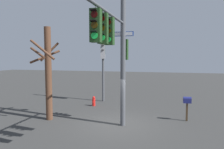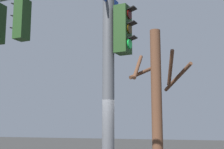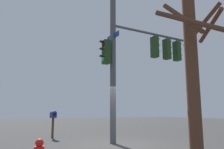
# 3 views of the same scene
# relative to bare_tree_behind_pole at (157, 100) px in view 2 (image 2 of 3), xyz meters

# --- Properties ---
(main_signal_pole_assembly) EXTENTS (5.89, 3.11, 9.75)m
(main_signal_pole_assembly) POSITION_rel_bare_tree_behind_pole_xyz_m (0.99, 4.50, 2.14)
(main_signal_pole_assembly) COLOR #4C4F54
(main_signal_pole_assembly) RESTS_ON ground
(bare_tree_behind_pole) EXTENTS (2.25, 2.09, 5.39)m
(bare_tree_behind_pole) POSITION_rel_bare_tree_behind_pole_xyz_m (0.00, 0.00, 0.00)
(bare_tree_behind_pole) COLOR brown
(bare_tree_behind_pole) RESTS_ON ground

